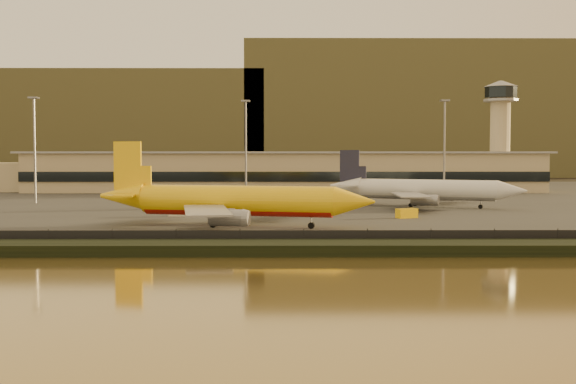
{
  "coord_description": "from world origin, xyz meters",
  "views": [
    {
      "loc": [
        -0.67,
        -103.04,
        11.93
      ],
      "look_at": [
        0.2,
        12.0,
        5.9
      ],
      "focal_mm": 45.0,
      "sensor_mm": 36.0,
      "label": 1
    }
  ],
  "objects": [
    {
      "name": "terminal_building",
      "position": [
        -14.52,
        125.55,
        6.25
      ],
      "size": [
        202.0,
        25.0,
        12.6
      ],
      "color": "tan",
      "rests_on": "tarmac"
    },
    {
      "name": "embankment",
      "position": [
        0.0,
        -17.0,
        0.7
      ],
      "size": [
        320.0,
        7.0,
        1.4
      ],
      "primitive_type": "cube",
      "color": "black",
      "rests_on": "ground"
    },
    {
      "name": "tarmac",
      "position": [
        0.0,
        95.0,
        0.1
      ],
      "size": [
        320.0,
        220.0,
        0.2
      ],
      "primitive_type": "cube",
      "color": "#2D2D2D",
      "rests_on": "ground"
    },
    {
      "name": "apron_light_masts",
      "position": [
        15.0,
        75.0,
        15.7
      ],
      "size": [
        152.2,
        12.2,
        25.4
      ],
      "color": "slate",
      "rests_on": "tarmac"
    },
    {
      "name": "white_narrowbody_jet",
      "position": [
        30.74,
        56.88,
        4.0
      ],
      "size": [
        41.89,
        39.6,
        12.72
      ],
      "rotation": [
        0.0,
        0.0,
        -0.43
      ],
      "color": "silver",
      "rests_on": "tarmac"
    },
    {
      "name": "control_tower",
      "position": [
        70.0,
        131.0,
        21.66
      ],
      "size": [
        11.2,
        11.2,
        35.5
      ],
      "color": "tan",
      "rests_on": "tarmac"
    },
    {
      "name": "ground",
      "position": [
        0.0,
        0.0,
        0.0
      ],
      "size": [
        900.0,
        900.0,
        0.0
      ],
      "primitive_type": "plane",
      "color": "black",
      "rests_on": "ground"
    },
    {
      "name": "perimeter_fence",
      "position": [
        0.0,
        -13.0,
        1.3
      ],
      "size": [
        300.0,
        0.05,
        2.2
      ],
      "primitive_type": "cube",
      "color": "black",
      "rests_on": "tarmac"
    },
    {
      "name": "distant_hills",
      "position": [
        -20.74,
        340.0,
        31.39
      ],
      "size": [
        470.0,
        160.0,
        70.0
      ],
      "color": "brown",
      "rests_on": "ground"
    },
    {
      "name": "dhl_cargo_jet",
      "position": [
        -8.82,
        13.3,
        4.34
      ],
      "size": [
        46.0,
        44.22,
        13.86
      ],
      "rotation": [
        0.0,
        0.0,
        -0.24
      ],
      "color": "yellow",
      "rests_on": "tarmac"
    },
    {
      "name": "gse_vehicle_white",
      "position": [
        -20.04,
        33.29,
        1.22
      ],
      "size": [
        4.59,
        2.15,
        2.04
      ],
      "primitive_type": "cube",
      "rotation": [
        0.0,
        0.0,
        0.02
      ],
      "color": "silver",
      "rests_on": "tarmac"
    },
    {
      "name": "gse_vehicle_yellow",
      "position": [
        22.21,
        29.18,
        1.07
      ],
      "size": [
        4.25,
        3.21,
        1.75
      ],
      "primitive_type": "cube",
      "rotation": [
        0.0,
        0.0,
        0.43
      ],
      "color": "yellow",
      "rests_on": "tarmac"
    }
  ]
}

